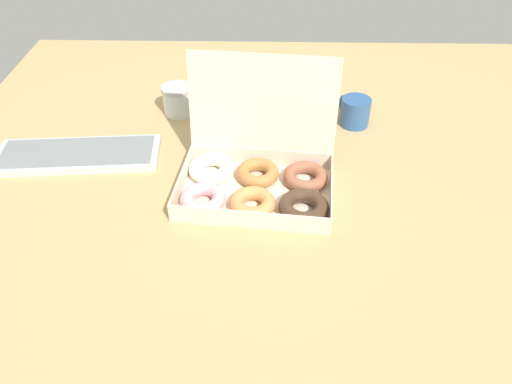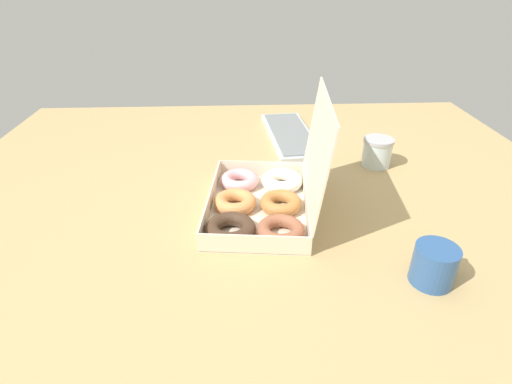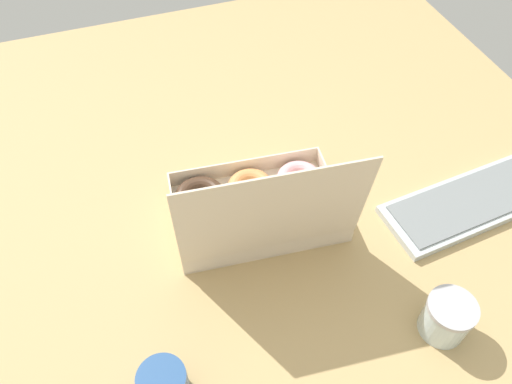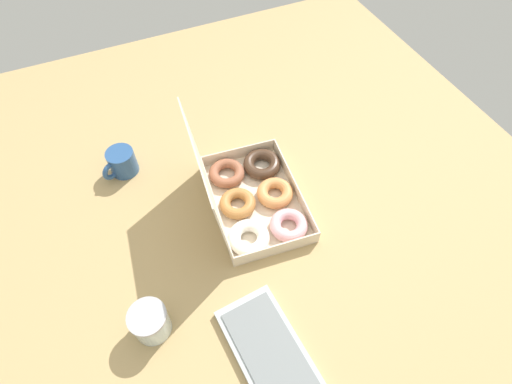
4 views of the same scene
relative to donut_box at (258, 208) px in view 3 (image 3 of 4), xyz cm
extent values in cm
cube|color=tan|center=(4.65, -0.53, -4.50)|extent=(180.00, 180.00, 2.00)
cube|color=beige|center=(-0.15, -1.40, -3.30)|extent=(38.45, 27.92, 0.40)
cube|color=beige|center=(-17.94, 0.42, -0.84)|extent=(2.87, 24.29, 4.53)
cube|color=beige|center=(17.64, -3.21, -0.84)|extent=(2.87, 24.29, 4.53)
cube|color=beige|center=(-1.36, -13.32, -0.84)|extent=(35.22, 3.98, 4.53)
cube|color=beige|center=(1.07, 10.53, -0.84)|extent=(35.22, 3.98, 4.53)
cube|color=beige|center=(1.24, 12.22, 13.52)|extent=(36.32, 7.04, 24.24)
torus|color=#ECA6AF|center=(-12.26, -5.92, -1.45)|extent=(12.80, 12.80, 3.19)
torus|color=#D68C4F|center=(-0.72, -7.20, -1.45)|extent=(11.80, 11.80, 3.33)
torus|color=#452E20|center=(10.94, -8.25, -1.45)|extent=(15.82, 15.82, 3.41)
torus|color=white|center=(-11.42, 5.79, -1.45)|extent=(11.37, 11.37, 3.46)
torus|color=#AF733A|center=(0.29, 4.27, -1.45)|extent=(14.51, 14.51, 3.21)
torus|color=#93563C|center=(11.99, 3.07, -1.45)|extent=(11.02, 11.02, 3.02)
cube|color=#B5BEC1|center=(-47.28, 12.51, -2.60)|extent=(43.50, 18.43, 1.80)
cube|color=gray|center=(-47.28, 12.51, -1.50)|extent=(39.92, 15.77, 0.40)
cylinder|color=black|center=(27.58, 31.01, 3.10)|extent=(7.33, 7.33, 0.48)
cylinder|color=silver|center=(-23.92, 36.05, 0.36)|extent=(8.63, 8.63, 7.73)
cylinder|color=#B2B2B7|center=(-23.92, 36.05, 4.73)|extent=(9.06, 9.06, 1.00)
camera|label=1|loc=(1.98, -93.67, 73.47)|focal=35.00mm
camera|label=2|loc=(85.16, -5.97, 50.91)|focal=28.00mm
camera|label=3|loc=(22.44, 63.09, 85.45)|focal=35.00mm
camera|label=4|loc=(-61.39, 25.84, 93.35)|focal=28.00mm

